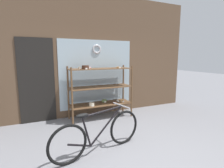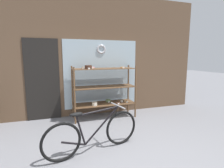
% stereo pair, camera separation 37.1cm
% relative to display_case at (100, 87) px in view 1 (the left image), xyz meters
% --- Properties ---
extents(ground_plane, '(30.00, 30.00, 0.00)m').
position_rel_display_case_xyz_m(ground_plane, '(-0.16, -2.16, -0.84)').
color(ground_plane, gray).
extents(storefront_facade, '(6.39, 0.13, 3.33)m').
position_rel_display_case_xyz_m(storefront_facade, '(-0.20, 0.42, 0.80)').
color(storefront_facade, brown).
rests_on(storefront_facade, ground_plane).
extents(display_case, '(1.66, 0.54, 1.43)m').
position_rel_display_case_xyz_m(display_case, '(0.00, 0.00, 0.00)').
color(display_case, brown).
rests_on(display_case, ground_plane).
extents(bicycle, '(1.73, 0.54, 0.78)m').
position_rel_display_case_xyz_m(bicycle, '(-0.64, -1.65, -0.49)').
color(bicycle, black).
rests_on(bicycle, ground_plane).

